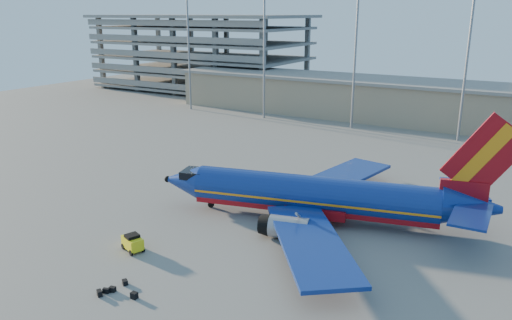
{
  "coord_description": "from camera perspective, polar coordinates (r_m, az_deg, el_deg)",
  "views": [
    {
      "loc": [
        27.91,
        -47.02,
        22.03
      ],
      "look_at": [
        -3.03,
        5.39,
        4.0
      ],
      "focal_mm": 35.0,
      "sensor_mm": 36.0,
      "label": 1
    }
  ],
  "objects": [
    {
      "name": "ground",
      "position": [
        58.95,
        -0.13,
        -5.44
      ],
      "size": [
        220.0,
        220.0,
        0.0
      ],
      "primitive_type": "plane",
      "color": "slate",
      "rests_on": "ground"
    },
    {
      "name": "terminal_building",
      "position": [
        108.0,
        20.7,
        6.0
      ],
      "size": [
        122.0,
        16.0,
        8.5
      ],
      "color": "gray",
      "rests_on": "ground"
    },
    {
      "name": "aircraft_main",
      "position": [
        54.89,
        7.49,
        -4.17
      ],
      "size": [
        37.95,
        36.06,
        13.05
      ],
      "rotation": [
        0.0,
        0.0,
        0.24
      ],
      "color": "navy",
      "rests_on": "ground"
    },
    {
      "name": "baggage_tug",
      "position": [
        49.91,
        -13.93,
        -9.1
      ],
      "size": [
        2.67,
        2.14,
        1.67
      ],
      "rotation": [
        0.0,
        0.0,
        -0.36
      ],
      "color": "yellow",
      "rests_on": "ground"
    },
    {
      "name": "light_mast_row",
      "position": [
        95.91,
        17.16,
        13.12
      ],
      "size": [
        101.6,
        1.6,
        28.65
      ],
      "color": "gray",
      "rests_on": "ground"
    },
    {
      "name": "parking_garage",
      "position": [
        151.16,
        -6.18,
        12.5
      ],
      "size": [
        62.0,
        32.0,
        21.4
      ],
      "color": "slate",
      "rests_on": "ground"
    },
    {
      "name": "luggage_pile",
      "position": [
        43.61,
        -15.6,
        -14.16
      ],
      "size": [
        3.31,
        2.94,
        0.54
      ],
      "color": "black",
      "rests_on": "ground"
    }
  ]
}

